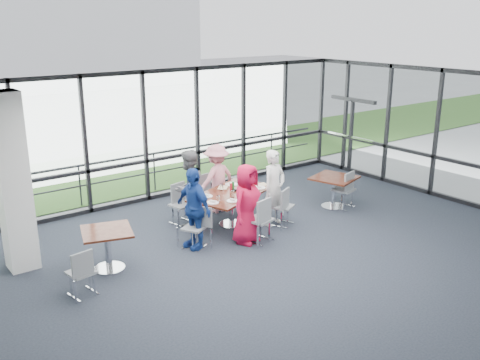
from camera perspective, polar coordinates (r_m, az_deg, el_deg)
floor at (r=9.72m, az=4.37°, el=-9.80°), size 12.00×10.00×0.02m
ceiling at (r=8.77m, az=4.84°, el=9.31°), size 12.00×10.00×0.04m
curtain_wall_back at (r=13.14m, az=-10.09°, el=4.54°), size 12.00×0.10×3.20m
curtain_wall_right at (r=13.74m, az=23.68°, el=3.91°), size 0.10×10.00×3.20m
exit_door at (r=15.96m, az=11.75°, el=4.58°), size 0.12×1.60×2.10m
structural_column at (r=10.09m, az=-23.05°, el=-0.30°), size 0.50×0.50×3.20m
apron at (r=17.99m, az=-17.21°, el=2.04°), size 80.00×70.00×0.02m
grass_strip at (r=16.17m, az=-14.72°, el=0.74°), size 80.00×5.00×0.01m
hangar_main at (r=39.71m, az=-23.57°, el=13.55°), size 24.00×10.00×6.00m
guard_rail at (r=13.93m, az=-11.00°, el=0.51°), size 12.00×0.06×0.06m
main_table at (r=11.56m, az=-0.90°, el=-1.90°), size 2.19×1.69×0.75m
side_table_left at (r=9.82m, az=-14.00°, el=-5.87°), size 1.07×1.07×0.75m
side_table_right at (r=12.85m, az=10.01°, el=-0.13°), size 1.18×1.18×0.75m
diner_near_left at (r=10.62m, az=0.73°, el=-2.56°), size 0.92×0.75×1.63m
diner_near_right at (r=11.57m, az=3.66°, el=-0.84°), size 0.67×0.53×1.67m
diner_far_left at (r=11.57m, az=-5.49°, el=-0.85°), size 0.94×0.75×1.68m
diner_far_right at (r=12.34m, az=-2.52°, el=0.16°), size 1.10×0.67×1.60m
diner_end at (r=10.43m, az=-4.98°, el=-3.01°), size 0.61×1.00×1.62m
chair_main_nl at (r=10.76m, az=2.09°, el=-4.26°), size 0.56×0.56×0.94m
chair_main_nr at (r=11.66m, az=4.55°, el=-2.83°), size 0.56×0.56×0.85m
chair_main_fl at (r=11.79m, az=-6.31°, el=-2.65°), size 0.50×0.50×0.85m
chair_main_fr at (r=12.44m, az=-3.47°, el=-1.55°), size 0.47×0.47×0.84m
chair_main_end at (r=10.54m, az=-4.93°, el=-5.12°), size 0.54×0.54×0.82m
chair_spare_la at (r=9.14m, az=-16.58°, el=-9.43°), size 0.45×0.45×0.81m
chair_spare_lb at (r=10.68m, az=-22.12°, el=-6.05°), size 0.49×0.49×0.82m
chair_spare_r at (r=12.90m, az=11.00°, el=-1.02°), size 0.53×0.53×0.91m
plate_nl at (r=10.96m, az=-0.80°, el=-2.25°), size 0.24×0.24×0.01m
plate_nr at (r=11.82m, az=2.09°, el=-0.82°), size 0.26×0.26×0.01m
plate_fl at (r=11.27m, az=-3.54°, el=-1.73°), size 0.24×0.24×0.01m
plate_fr at (r=12.05m, az=-0.93°, el=-0.46°), size 0.28×0.28×0.01m
plate_end at (r=10.88m, az=-2.92°, el=-2.42°), size 0.25×0.25×0.01m
tumbler_a at (r=11.16m, az=-0.80°, el=-1.53°), size 0.07×0.07×0.15m
tumbler_b at (r=11.64m, az=0.64°, el=-0.77°), size 0.07×0.07×0.14m
tumbler_c at (r=11.62m, az=-1.97°, el=-0.78°), size 0.07×0.07×0.15m
tumbler_d at (r=10.90m, az=-2.33°, el=-2.02°), size 0.07×0.07×0.14m
menu_a at (r=11.21m, az=0.83°, el=-1.84°), size 0.33×0.26×0.00m
menu_b at (r=12.05m, az=2.28°, el=-0.50°), size 0.31×0.21×0.00m
menu_c at (r=11.85m, az=-1.84°, el=-0.80°), size 0.35×0.35×0.00m
condiment_caddy at (r=11.59m, az=-0.62°, el=-1.11°), size 0.10×0.07×0.04m
ketchup_bottle at (r=11.57m, az=-0.97°, el=-0.77°), size 0.06×0.06×0.18m
green_bottle at (r=11.63m, az=-0.73°, el=-0.63°), size 0.05×0.05×0.20m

